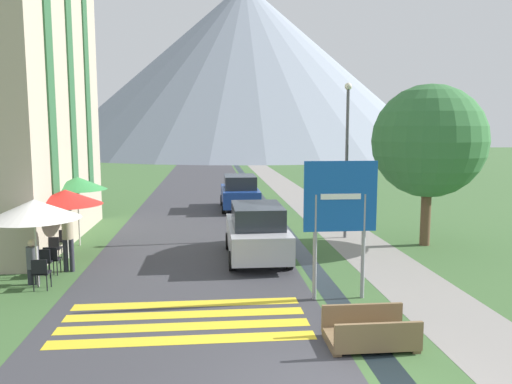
{
  "coord_description": "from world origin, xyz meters",
  "views": [
    {
      "loc": [
        -1.93,
        -7.35,
        4.25
      ],
      "look_at": [
        -0.29,
        10.0,
        2.03
      ],
      "focal_mm": 35.0,
      "sensor_mm": 36.0,
      "label": 1
    }
  ],
  "objects_px": {
    "hotel_building": "(1,58)",
    "parked_car_near": "(257,232)",
    "cafe_umbrella_middle_red": "(65,197)",
    "person_seated_near": "(33,260)",
    "parked_car_far": "(240,192)",
    "cafe_umbrella_front_white": "(34,209)",
    "cafe_chair_near_left": "(44,260)",
    "cafe_chair_middle": "(54,247)",
    "road_sign": "(340,209)",
    "person_standing_terrace": "(68,238)",
    "cafe_umbrella_rear_green": "(77,183)",
    "streetlamp": "(347,149)",
    "tree_by_path": "(429,141)",
    "cafe_chair_far_right": "(61,239)",
    "cafe_chair_nearest": "(41,271)",
    "footbridge": "(370,334)",
    "cafe_chair_near_right": "(52,258)"
  },
  "relations": [
    {
      "from": "cafe_chair_far_right",
      "to": "streetlamp",
      "type": "relative_size",
      "value": 0.14
    },
    {
      "from": "road_sign",
      "to": "person_standing_terrace",
      "type": "bearing_deg",
      "value": 157.19
    },
    {
      "from": "cafe_chair_far_right",
      "to": "footbridge",
      "type": "bearing_deg",
      "value": -52.37
    },
    {
      "from": "hotel_building",
      "to": "parked_car_near",
      "type": "relative_size",
      "value": 2.95
    },
    {
      "from": "cafe_chair_middle",
      "to": "cafe_umbrella_middle_red",
      "type": "distance_m",
      "value": 1.63
    },
    {
      "from": "cafe_umbrella_middle_red",
      "to": "person_seated_near",
      "type": "bearing_deg",
      "value": -93.15
    },
    {
      "from": "cafe_chair_near_left",
      "to": "cafe_umbrella_rear_green",
      "type": "bearing_deg",
      "value": 100.72
    },
    {
      "from": "parked_car_far",
      "to": "cafe_umbrella_front_white",
      "type": "xyz_separation_m",
      "value": [
        -6.25,
        -12.43,
        1.2
      ]
    },
    {
      "from": "cafe_chair_near_left",
      "to": "streetlamp",
      "type": "bearing_deg",
      "value": 34.12
    },
    {
      "from": "person_standing_terrace",
      "to": "cafe_chair_nearest",
      "type": "bearing_deg",
      "value": -98.27
    },
    {
      "from": "cafe_chair_middle",
      "to": "streetlamp",
      "type": "relative_size",
      "value": 0.14
    },
    {
      "from": "person_seated_near",
      "to": "tree_by_path",
      "type": "xyz_separation_m",
      "value": [
        12.68,
        3.51,
        3.09
      ]
    },
    {
      "from": "road_sign",
      "to": "tree_by_path",
      "type": "xyz_separation_m",
      "value": [
        4.65,
        5.42,
        1.51
      ]
    },
    {
      "from": "cafe_chair_near_left",
      "to": "tree_by_path",
      "type": "distance_m",
      "value": 13.32
    },
    {
      "from": "person_standing_terrace",
      "to": "tree_by_path",
      "type": "xyz_separation_m",
      "value": [
        12.06,
        2.3,
        2.77
      ]
    },
    {
      "from": "hotel_building",
      "to": "cafe_chair_near_left",
      "type": "distance_m",
      "value": 8.46
    },
    {
      "from": "parked_car_far",
      "to": "cafe_umbrella_front_white",
      "type": "distance_m",
      "value": 13.97
    },
    {
      "from": "hotel_building",
      "to": "cafe_umbrella_rear_green",
      "type": "height_order",
      "value": "hotel_building"
    },
    {
      "from": "road_sign",
      "to": "cafe_umbrella_rear_green",
      "type": "distance_m",
      "value": 10.29
    },
    {
      "from": "cafe_umbrella_middle_red",
      "to": "tree_by_path",
      "type": "relative_size",
      "value": 0.41
    },
    {
      "from": "cafe_umbrella_rear_green",
      "to": "parked_car_near",
      "type": "bearing_deg",
      "value": -21.84
    },
    {
      "from": "cafe_chair_middle",
      "to": "cafe_umbrella_middle_red",
      "type": "xyz_separation_m",
      "value": [
        0.28,
        0.52,
        1.52
      ]
    },
    {
      "from": "cafe_chair_middle",
      "to": "cafe_umbrella_middle_red",
      "type": "relative_size",
      "value": 0.36
    },
    {
      "from": "cafe_chair_middle",
      "to": "cafe_umbrella_rear_green",
      "type": "xyz_separation_m",
      "value": [
        0.21,
        2.36,
        1.78
      ]
    },
    {
      "from": "cafe_chair_near_left",
      "to": "person_seated_near",
      "type": "relative_size",
      "value": 0.67
    },
    {
      "from": "footbridge",
      "to": "cafe_chair_near_right",
      "type": "xyz_separation_m",
      "value": [
        -7.73,
        5.49,
        0.29
      ]
    },
    {
      "from": "cafe_chair_nearest",
      "to": "cafe_umbrella_rear_green",
      "type": "relative_size",
      "value": 0.34
    },
    {
      "from": "parked_car_far",
      "to": "cafe_chair_middle",
      "type": "distance_m",
      "value": 11.95
    },
    {
      "from": "parked_car_near",
      "to": "cafe_umbrella_middle_red",
      "type": "relative_size",
      "value": 1.81
    },
    {
      "from": "cafe_umbrella_middle_red",
      "to": "person_seated_near",
      "type": "height_order",
      "value": "cafe_umbrella_middle_red"
    },
    {
      "from": "road_sign",
      "to": "person_standing_terrace",
      "type": "xyz_separation_m",
      "value": [
        -7.41,
        3.11,
        -1.26
      ]
    },
    {
      "from": "hotel_building",
      "to": "cafe_chair_near_right",
      "type": "relative_size",
      "value": 14.95
    },
    {
      "from": "parked_car_near",
      "to": "cafe_chair_far_right",
      "type": "bearing_deg",
      "value": 169.02
    },
    {
      "from": "road_sign",
      "to": "parked_car_far",
      "type": "distance_m",
      "value": 14.32
    },
    {
      "from": "cafe_chair_far_right",
      "to": "cafe_umbrella_front_white",
      "type": "distance_m",
      "value": 3.93
    },
    {
      "from": "cafe_chair_near_left",
      "to": "person_standing_terrace",
      "type": "bearing_deg",
      "value": 57.61
    },
    {
      "from": "parked_car_near",
      "to": "cafe_umbrella_middle_red",
      "type": "height_order",
      "value": "cafe_umbrella_middle_red"
    },
    {
      "from": "footbridge",
      "to": "hotel_building",
      "type": "bearing_deg",
      "value": 136.12
    },
    {
      "from": "cafe_chair_near_left",
      "to": "cafe_umbrella_rear_green",
      "type": "height_order",
      "value": "cafe_umbrella_rear_green"
    },
    {
      "from": "cafe_chair_nearest",
      "to": "person_seated_near",
      "type": "relative_size",
      "value": 0.67
    },
    {
      "from": "parked_car_far",
      "to": "person_standing_terrace",
      "type": "relative_size",
      "value": 2.4
    },
    {
      "from": "hotel_building",
      "to": "tree_by_path",
      "type": "distance_m",
      "value": 15.76
    },
    {
      "from": "cafe_chair_far_right",
      "to": "cafe_chair_near_left",
      "type": "distance_m",
      "value": 2.77
    },
    {
      "from": "footbridge",
      "to": "cafe_chair_nearest",
      "type": "relative_size",
      "value": 2.0
    },
    {
      "from": "cafe_chair_near_left",
      "to": "cafe_umbrella_middle_red",
      "type": "distance_m",
      "value": 2.63
    },
    {
      "from": "parked_car_near",
      "to": "cafe_chair_nearest",
      "type": "height_order",
      "value": "parked_car_near"
    },
    {
      "from": "cafe_umbrella_middle_red",
      "to": "person_standing_terrace",
      "type": "height_order",
      "value": "cafe_umbrella_middle_red"
    },
    {
      "from": "road_sign",
      "to": "cafe_umbrella_middle_red",
      "type": "xyz_separation_m",
      "value": [
        -7.87,
        4.69,
        -0.25
      ]
    },
    {
      "from": "parked_car_far",
      "to": "cafe_umbrella_rear_green",
      "type": "bearing_deg",
      "value": -129.74
    },
    {
      "from": "cafe_chair_middle",
      "to": "cafe_umbrella_front_white",
      "type": "bearing_deg",
      "value": -88.5
    }
  ]
}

